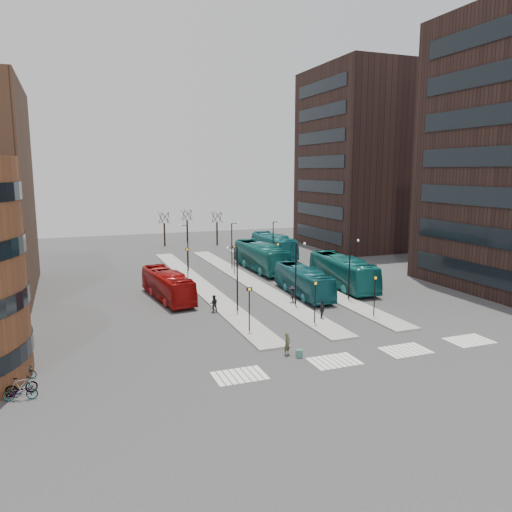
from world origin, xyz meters
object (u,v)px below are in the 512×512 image
object	(u,v)px
teal_bus_d	(274,245)
traveller	(287,344)
commuter_b	(322,310)
red_bus	(167,285)
teal_bus_c	(343,272)
bicycle_near	(20,392)
suitcase	(299,354)
bicycle_mid	(21,386)
teal_bus_a	(303,281)
commuter_a	(214,304)
bicycle_far	(24,372)
commuter_c	(292,295)
teal_bus_b	(261,257)

from	to	relation	value
teal_bus_d	traveller	size ratio (longest dim) A/B	7.41
commuter_b	traveller	bearing A→B (deg)	154.95
red_bus	commuter_b	world-z (taller)	red_bus
teal_bus_c	bicycle_near	bearing A→B (deg)	-145.73
suitcase	red_bus	world-z (taller)	red_bus
bicycle_mid	teal_bus_a	bearing A→B (deg)	-71.77
teal_bus_d	teal_bus_c	bearing A→B (deg)	-91.03
teal_bus_a	commuter_a	size ratio (longest dim) A/B	6.65
bicycle_far	suitcase	bearing A→B (deg)	-76.83
bicycle_near	teal_bus_d	bearing A→B (deg)	-32.79
commuter_c	bicycle_mid	bearing A→B (deg)	-26.70
traveller	bicycle_far	distance (m)	17.56
suitcase	bicycle_mid	size ratio (longest dim) A/B	0.32
teal_bus_a	bicycle_mid	xyz separation A→B (m)	(-26.24, -15.70, -0.97)
traveller	red_bus	bearing A→B (deg)	75.29
red_bus	traveller	world-z (taller)	red_bus
bicycle_near	commuter_c	bearing A→B (deg)	-53.33
teal_bus_a	commuter_b	distance (m)	8.88
bicycle_mid	bicycle_far	distance (m)	2.60
teal_bus_b	commuter_c	size ratio (longest dim) A/B	7.42
teal_bus_a	bicycle_near	world-z (taller)	teal_bus_a
commuter_c	bicycle_far	size ratio (longest dim) A/B	1.13
teal_bus_d	commuter_a	distance (m)	31.41
traveller	suitcase	bearing A→B (deg)	-82.58
red_bus	commuter_c	bearing A→B (deg)	-34.96
teal_bus_c	bicycle_far	size ratio (longest dim) A/B	8.10
suitcase	teal_bus_b	distance (m)	31.58
commuter_c	commuter_b	bearing A→B (deg)	37.00
commuter_a	bicycle_mid	distance (m)	20.12
suitcase	teal_bus_b	bearing A→B (deg)	90.97
commuter_c	suitcase	bearing A→B (deg)	11.67
suitcase	teal_bus_b	xyz separation A→B (m)	(8.91, 30.25, 1.53)
suitcase	teal_bus_a	bearing A→B (deg)	80.37
teal_bus_d	commuter_a	bearing A→B (deg)	-122.67
bicycle_near	bicycle_mid	world-z (taller)	bicycle_mid
red_bus	commuter_b	xyz separation A→B (m)	(11.54, -11.87, -0.62)
teal_bus_a	teal_bus_d	size ratio (longest dim) A/B	0.88
suitcase	bicycle_near	xyz separation A→B (m)	(-17.99, -0.27, 0.21)
suitcase	bicycle_far	xyz separation A→B (m)	(-17.99, 3.06, 0.12)
traveller	commuter_a	size ratio (longest dim) A/B	1.02
traveller	bicycle_mid	world-z (taller)	traveller
commuter_c	bicycle_far	distance (m)	25.86
teal_bus_c	commuter_b	xyz separation A→B (m)	(-8.20, -10.41, -0.88)
suitcase	commuter_a	world-z (taller)	commuter_a
commuter_c	bicycle_mid	size ratio (longest dim) A/B	0.96
teal_bus_d	bicycle_far	distance (m)	49.01
teal_bus_a	bicycle_far	world-z (taller)	teal_bus_a
teal_bus_b	commuter_c	distance (m)	17.13
teal_bus_b	commuter_c	bearing A→B (deg)	-101.00
bicycle_far	teal_bus_c	bearing A→B (deg)	-42.18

